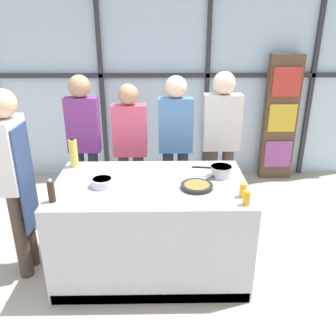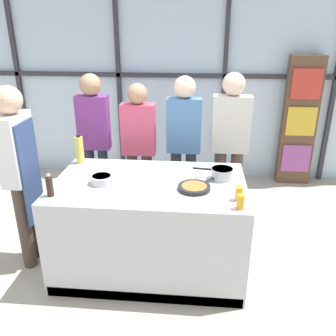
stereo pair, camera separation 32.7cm
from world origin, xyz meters
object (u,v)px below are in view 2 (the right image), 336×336
oil_bottle (80,150)px  pepper_grinder (50,186)px  spectator_far_left (94,135)px  spectator_far_right (230,140)px  white_plate (115,172)px  chef (20,167)px  spectator_center_right (184,139)px  frying_pan (195,187)px  juice_glass_near (241,202)px  spectator_center_left (139,143)px  saucepan (222,173)px  mixing_bowl (102,179)px  juice_glass_far (239,194)px

oil_bottle → pepper_grinder: bearing=-90.8°
spectator_far_left → spectator_far_right: size_ratio=0.98×
white_plate → spectator_far_left: bearing=118.4°
chef → spectator_center_right: chef is taller
spectator_far_left → spectator_center_right: 1.05m
frying_pan → juice_glass_near: bearing=-41.1°
spectator_center_left → spectator_center_right: bearing=180.0°
saucepan → mixing_bowl: bearing=-169.7°
saucepan → oil_bottle: oil_bottle is taller
spectator_far_right → frying_pan: 1.16m
spectator_far_left → oil_bottle: 0.57m
spectator_far_left → pepper_grinder: spectator_far_left is taller
spectator_center_right → oil_bottle: spectator_center_right is taller
mixing_bowl → oil_bottle: bearing=126.5°
spectator_center_right → pepper_grinder: 1.69m
spectator_center_right → frying_pan: bearing=97.9°
spectator_center_left → spectator_far_right: bearing=-180.0°
spectator_center_left → frying_pan: bearing=121.7°
saucepan → spectator_center_left: bearing=137.1°
spectator_center_right → frying_pan: spectator_center_right is taller
spectator_center_right → pepper_grinder: spectator_center_right is taller
spectator_center_right → frying_pan: size_ratio=4.07×
pepper_grinder → juice_glass_near: 1.56m
frying_pan → spectator_far_left: bearing=137.6°
chef → spectator_far_left: size_ratio=1.02×
chef → spectator_center_right: bearing=124.8°
frying_pan → juice_glass_near: size_ratio=3.58×
spectator_center_right → mixing_bowl: spectator_center_right is taller
spectator_far_right → oil_bottle: spectator_far_right is taller
pepper_grinder → oil_bottle: bearing=89.2°
chef → spectator_center_left: 1.37m
spectator_far_left → frying_pan: spectator_far_left is taller
mixing_bowl → pepper_grinder: bearing=-141.7°
spectator_far_left → mixing_bowl: spectator_far_left is taller
chef → spectator_center_left: chef is taller
frying_pan → spectator_center_right: bearing=97.9°
spectator_center_left → pepper_grinder: (-0.52, -1.33, 0.05)m
juice_glass_far → saucepan: bearing=105.8°
spectator_center_right → mixing_bowl: bearing=56.8°
spectator_far_left → chef: bearing=68.1°
spectator_center_left → oil_bottle: spectator_center_left is taller
chef → spectator_center_right: 1.77m
spectator_center_right → oil_bottle: 1.18m
spectator_center_left → oil_bottle: (-0.51, -0.57, 0.11)m
spectator_center_left → juice_glass_near: bearing=126.3°
spectator_far_right → mixing_bowl: 1.60m
spectator_far_right → juice_glass_near: (-0.01, -1.41, -0.05)m
saucepan → oil_bottle: (-1.43, 0.28, 0.09)m
spectator_far_right → juice_glass_far: size_ratio=14.94×
saucepan → juice_glass_near: 0.57m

